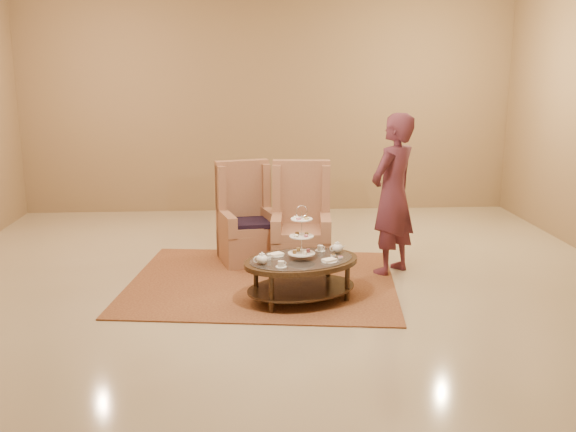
{
  "coord_description": "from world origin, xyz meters",
  "views": [
    {
      "loc": [
        -0.35,
        -6.59,
        2.35
      ],
      "look_at": [
        0.08,
        0.2,
        0.77
      ],
      "focal_mm": 40.0,
      "sensor_mm": 36.0,
      "label": 1
    }
  ],
  "objects": [
    {
      "name": "ceiling",
      "position": [
        0.0,
        0.0,
        0.0
      ],
      "size": [
        8.0,
        8.0,
        0.02
      ],
      "primitive_type": "cube",
      "color": "silver",
      "rests_on": "ground"
    },
    {
      "name": "armchair_right",
      "position": [
        0.27,
        0.79,
        0.43
      ],
      "size": [
        0.74,
        0.77,
        1.27
      ],
      "rotation": [
        0.0,
        0.0,
        -0.09
      ],
      "color": "#9C6849",
      "rests_on": "ground"
    },
    {
      "name": "wall_back",
      "position": [
        0.0,
        4.0,
        1.75
      ],
      "size": [
        8.0,
        0.04,
        3.5
      ],
      "primitive_type": "cube",
      "color": "#91754F",
      "rests_on": "ground"
    },
    {
      "name": "tea_table",
      "position": [
        0.18,
        -0.36,
        0.37
      ],
      "size": [
        1.41,
        1.18,
        1.01
      ],
      "rotation": [
        0.0,
        0.0,
        0.34
      ],
      "color": "black",
      "rests_on": "ground"
    },
    {
      "name": "person",
      "position": [
        1.3,
        0.51,
        0.93
      ],
      "size": [
        0.8,
        0.79,
        1.86
      ],
      "rotation": [
        0.0,
        0.0,
        3.91
      ],
      "color": "#552430",
      "rests_on": "ground"
    },
    {
      "name": "rug",
      "position": [
        -0.2,
        0.25,
        0.01
      ],
      "size": [
        3.22,
        2.8,
        0.02
      ],
      "rotation": [
        0.0,
        0.0,
        -0.13
      ],
      "color": "#935F34",
      "rests_on": "ground"
    },
    {
      "name": "armchair_left",
      "position": [
        -0.37,
        1.13,
        0.42
      ],
      "size": [
        0.81,
        0.83,
        1.23
      ],
      "rotation": [
        0.0,
        0.0,
        0.26
      ],
      "color": "#9C6849",
      "rests_on": "ground"
    },
    {
      "name": "ground",
      "position": [
        0.0,
        0.0,
        0.0
      ],
      "size": [
        8.0,
        8.0,
        0.0
      ],
      "primitive_type": "plane",
      "color": "#BBAC8B",
      "rests_on": "ground"
    }
  ]
}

